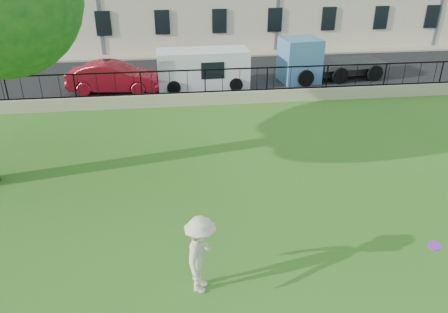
{
  "coord_description": "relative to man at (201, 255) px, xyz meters",
  "views": [
    {
      "loc": [
        -1.67,
        -8.06,
        7.13
      ],
      "look_at": [
        -0.18,
        3.5,
        1.35
      ],
      "focal_mm": 35.0,
      "sensor_mm": 36.0,
      "label": 1
    }
  ],
  "objects": [
    {
      "name": "ground",
      "position": [
        1.2,
        0.45,
        -0.95
      ],
      "size": [
        120.0,
        120.0,
        0.0
      ],
      "primitive_type": "plane",
      "color": "#336417",
      "rests_on": "ground"
    },
    {
      "name": "retaining_wall",
      "position": [
        1.2,
        12.45,
        -0.65
      ],
      "size": [
        50.0,
        0.4,
        0.6
      ],
      "primitive_type": "cube",
      "color": "tan",
      "rests_on": "ground"
    },
    {
      "name": "iron_railing",
      "position": [
        1.2,
        12.45,
        0.2
      ],
      "size": [
        50.0,
        0.05,
        1.13
      ],
      "color": "black",
      "rests_on": "retaining_wall"
    },
    {
      "name": "street",
      "position": [
        1.2,
        17.15,
        -0.95
      ],
      "size": [
        60.0,
        9.0,
        0.01
      ],
      "primitive_type": "cube",
      "color": "black",
      "rests_on": "ground"
    },
    {
      "name": "sidewalk",
      "position": [
        1.2,
        22.35,
        -0.89
      ],
      "size": [
        60.0,
        1.4,
        0.12
      ],
      "primitive_type": "cube",
      "color": "tan",
      "rests_on": "ground"
    },
    {
      "name": "man",
      "position": [
        0.0,
        0.0,
        0.0
      ],
      "size": [
        1.05,
        1.39,
        1.91
      ],
      "primitive_type": "imported",
      "rotation": [
        0.0,
        0.0,
        1.26
      ],
      "color": "beige",
      "rests_on": "ground"
    },
    {
      "name": "frisbee",
      "position": [
        5.2,
        -0.43,
        0.06
      ],
      "size": [
        0.35,
        0.34,
        0.12
      ],
      "primitive_type": "cylinder",
      "rotation": [
        0.21,
        -0.14,
        0.35
      ],
      "color": "purple"
    },
    {
      "name": "red_sedan",
      "position": [
        -3.3,
        14.99,
        -0.18
      ],
      "size": [
        4.87,
        2.23,
        1.55
      ],
      "primitive_type": "imported",
      "rotation": [
        0.0,
        0.0,
        1.44
      ],
      "color": "maroon",
      "rests_on": "street"
    },
    {
      "name": "white_van",
      "position": [
        1.33,
        15.2,
        0.05
      ],
      "size": [
        4.84,
        2.01,
        2.01
      ],
      "primitive_type": "cube",
      "rotation": [
        0.0,
        0.0,
        0.03
      ],
      "color": "white",
      "rests_on": "street"
    },
    {
      "name": "blue_truck",
      "position": [
        8.56,
        15.85,
        0.24
      ],
      "size": [
        5.86,
        2.63,
        2.38
      ],
      "primitive_type": "cube",
      "rotation": [
        0.0,
        0.0,
        0.11
      ],
      "color": "#4E86B8",
      "rests_on": "street"
    }
  ]
}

